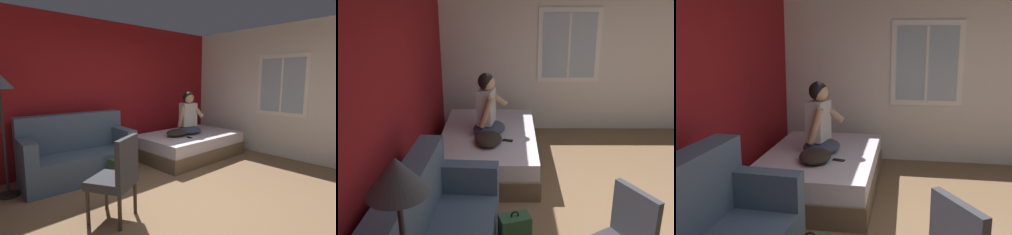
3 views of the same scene
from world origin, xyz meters
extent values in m
plane|color=brown|center=(0.00, 0.00, 0.00)|extent=(40.00, 40.00, 0.00)
cube|color=maroon|center=(0.00, 2.63, 1.35)|extent=(11.16, 0.16, 2.70)
cube|color=silver|center=(3.16, 0.00, 1.35)|extent=(0.16, 6.49, 2.70)
cube|color=white|center=(3.07, 0.40, 1.49)|extent=(0.02, 1.04, 1.24)
cube|color=#9EB2C6|center=(3.05, 0.40, 1.49)|extent=(0.01, 0.88, 1.08)
cube|color=white|center=(3.05, 0.40, 1.49)|extent=(0.01, 0.04, 1.08)
cube|color=brown|center=(1.71, 1.69, 0.13)|extent=(2.09, 1.37, 0.26)
cube|color=silver|center=(1.71, 1.69, 0.37)|extent=(2.03, 1.32, 0.22)
cube|color=#47566B|center=(-0.55, 1.96, 0.22)|extent=(1.74, 0.90, 0.44)
cube|color=#47566B|center=(-0.53, 2.26, 0.74)|extent=(1.71, 0.34, 0.60)
cube|color=#47566B|center=(-1.31, 2.01, 0.60)|extent=(0.23, 0.81, 0.32)
cube|color=#47566B|center=(0.21, 1.92, 0.60)|extent=(0.23, 0.81, 0.32)
cylinder|color=#382D23|center=(-0.72, 0.80, 0.20)|extent=(0.04, 0.04, 0.40)
cylinder|color=#382D23|center=(-1.05, 0.60, 0.20)|extent=(0.04, 0.04, 0.40)
cylinder|color=#382D23|center=(-0.52, 0.46, 0.20)|extent=(0.04, 0.04, 0.40)
cylinder|color=#382D23|center=(-0.85, 0.26, 0.20)|extent=(0.04, 0.04, 0.40)
cube|color=#333338|center=(-0.79, 0.53, 0.45)|extent=(0.63, 0.63, 0.10)
cube|color=#333338|center=(-0.68, 0.36, 0.74)|extent=(0.43, 0.29, 0.48)
ellipsoid|color=#383D51|center=(1.70, 1.68, 0.56)|extent=(0.60, 0.53, 0.16)
cube|color=#B2ADA8|center=(1.71, 1.72, 0.88)|extent=(0.36, 0.26, 0.48)
cylinder|color=tan|center=(1.51, 1.71, 0.86)|extent=(0.12, 0.22, 0.44)
cylinder|color=tan|center=(1.86, 1.61, 0.98)|extent=(0.15, 0.38, 0.29)
sphere|color=tan|center=(1.71, 1.70, 1.23)|extent=(0.21, 0.21, 0.21)
ellipsoid|color=black|center=(1.71, 1.72, 1.24)|extent=(0.27, 0.26, 0.23)
cube|color=#2D5133|center=(-0.20, 1.35, 0.20)|extent=(0.26, 0.34, 0.40)
cube|color=#2D5133|center=(-0.09, 1.38, 0.11)|extent=(0.12, 0.24, 0.18)
torus|color=black|center=(-0.20, 1.35, 0.42)|extent=(0.04, 0.09, 0.09)
ellipsoid|color=#2D231E|center=(1.34, 1.68, 0.55)|extent=(0.52, 0.41, 0.14)
cube|color=black|center=(1.44, 1.42, 0.48)|extent=(0.10, 0.16, 0.01)
cylinder|color=black|center=(-1.55, 2.03, 0.01)|extent=(0.28, 0.28, 0.03)
cylinder|color=black|center=(-1.55, 2.03, 0.76)|extent=(0.04, 0.04, 1.45)
camera|label=1|loc=(-2.22, -2.01, 1.60)|focal=28.00mm
camera|label=2|loc=(-3.45, 1.42, 2.64)|focal=42.00mm
camera|label=3|loc=(-2.81, 0.67, 1.89)|focal=42.00mm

